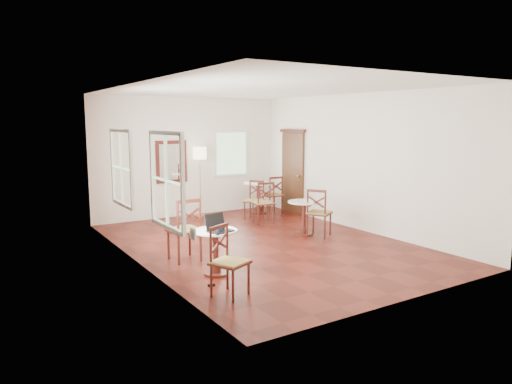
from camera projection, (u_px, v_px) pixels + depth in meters
ground at (264, 244)px, 9.32m from camera, size 7.00×7.00×0.00m
room_shell at (254, 147)px, 9.24m from camera, size 5.02×7.02×3.01m
cafe_table_near at (216, 247)px, 7.40m from camera, size 0.68×0.68×0.72m
cafe_table_mid at (304, 214)px, 10.02m from camera, size 0.69×0.69×0.72m
cafe_table_back at (258, 194)px, 12.41m from camera, size 0.76×0.76×0.81m
chair_near_a at (185, 230)px, 8.15m from camera, size 0.53×0.53×1.10m
chair_near_b at (228, 261)px, 6.50m from camera, size 0.60×0.60×0.98m
chair_mid_a at (264, 203)px, 11.14m from camera, size 0.55×0.55×1.00m
chair_mid_b at (319, 213)px, 9.90m from camera, size 0.64×0.64×1.01m
chair_back_a at (273, 195)px, 12.43m from camera, size 0.47×0.47×0.98m
chair_back_b at (254, 200)px, 11.65m from camera, size 0.61×0.61×0.95m
floor_lamp at (200, 158)px, 11.81m from camera, size 0.34×0.34×1.77m
laptop at (218, 227)px, 7.27m from camera, size 0.42×0.38×0.26m
mouse at (209, 230)px, 7.29m from camera, size 0.11×0.08×0.04m
navy_mug at (219, 229)px, 7.17m from camera, size 0.13×0.09×0.10m
water_glass at (215, 227)px, 7.35m from camera, size 0.06×0.06×0.10m
power_adapter at (211, 285)px, 6.93m from camera, size 0.10×0.06×0.04m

